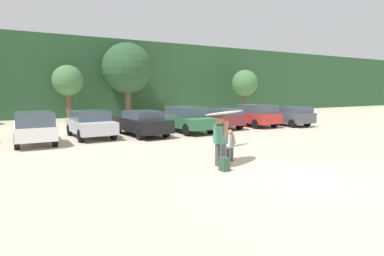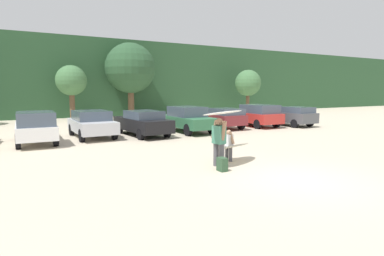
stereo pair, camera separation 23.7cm
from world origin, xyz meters
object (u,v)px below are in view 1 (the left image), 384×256
Objects in this scene: person_child at (230,143)px; parked_car_maroon at (220,117)px; parked_car_silver at (90,123)px; parked_car_black at (141,123)px; backpack_dropped at (224,164)px; parked_car_dark_gray at (287,115)px; surfboard_cream at (234,146)px; parked_car_red at (253,115)px; person_adult at (221,139)px; surfboard_white at (225,113)px; parked_car_white at (34,127)px; parked_car_forest_green at (186,119)px.

parked_car_maroon is at bearing -130.58° from person_child.
parked_car_black is (2.76, -0.65, -0.04)m from parked_car_silver.
parked_car_silver reaches higher than backpack_dropped.
parked_car_dark_gray is 2.35× the size of surfboard_cream.
person_adult is (-9.16, -9.05, 0.10)m from parked_car_red.
surfboard_white is (2.60, -9.26, 1.07)m from parked_car_silver.
parked_car_dark_gray is at bearing -159.20° from surfboard_cream.
parked_car_white is 1.05× the size of parked_car_dark_gray.
person_child is 1.53m from surfboard_white.
parked_car_red is (5.84, 0.40, 0.00)m from parked_car_forest_green.
parked_car_black is at bearing 87.22° from parked_car_dark_gray.
parked_car_white reaches higher than parked_car_dark_gray.
person_child is 0.18m from surfboard_cream.
parked_car_maroon is 10.21m from person_child.
parked_car_white is 11.65m from parked_car_maroon.
person_child is 2.63× the size of backpack_dropped.
backpack_dropped is (-9.40, -9.62, -0.63)m from parked_car_red.
parked_car_forest_green is 9.26m from person_adult.
parked_car_red is (14.49, 0.76, 0.00)m from parked_car_white.
parked_car_silver is 9.78× the size of backpack_dropped.
parked_car_black reaches higher than parked_car_dark_gray.
surfboard_cream is 1.58m from backpack_dropped.
parked_car_dark_gray reaches higher than surfboard_cream.
parked_car_white is 8.66m from parked_car_forest_green.
parked_car_white reaches higher than parked_car_maroon.
backpack_dropped is (-6.52, -9.75, -0.55)m from parked_car_maroon.
person_adult is 1.43× the size of person_child.
parked_car_forest_green reaches higher than parked_car_maroon.
backpack_dropped is at bearing 171.47° from parked_car_black.
parked_car_forest_green is 8.54m from surfboard_cream.
parked_car_maroon is at bearing 56.24° from backpack_dropped.
surfboard_cream is 4.19× the size of backpack_dropped.
parked_car_maroon is (2.96, 0.54, -0.07)m from parked_car_forest_green.
parked_car_black is at bearing -105.36° from parked_car_silver.
parked_car_forest_green is at bearing 102.69° from parked_car_maroon.
parked_car_forest_green reaches higher than parked_car_red.
parked_car_maroon is (11.61, 0.89, -0.07)m from parked_car_white.
person_adult reaches higher than person_child.
person_adult reaches higher than parked_car_red.
backpack_dropped is (-11.98, -8.85, -0.53)m from parked_car_dark_gray.
parked_car_maroon is at bearing 87.93° from parked_car_red.
surfboard_white is (-11.62, -8.37, 1.12)m from parked_car_dark_gray.
surfboard_cream is (0.63, -8.08, -0.20)m from parked_car_black.
parked_car_forest_green reaches higher than backpack_dropped.
parked_car_white is at bearing 88.45° from parked_car_dark_gray.
surfboard_white is 5.14× the size of backpack_dropped.
parked_car_white is 3.00m from parked_car_silver.
parked_car_black is 1.03× the size of parked_car_forest_green.
parked_car_white is at bearing 119.90° from backpack_dropped.
parked_car_dark_gray is at bearing -96.94° from parked_car_maroon.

